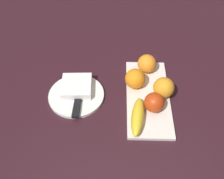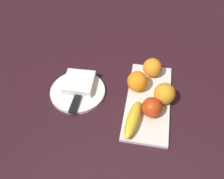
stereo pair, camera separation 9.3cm
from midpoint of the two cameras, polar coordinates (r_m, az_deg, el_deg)
The scene contains 10 objects.
ground_plane at distance 0.98m, azimuth 3.59°, elevation -0.06°, with size 2.40×2.40×0.00m, color #30151E.
fruit_tray at distance 0.95m, azimuth 5.09°, elevation -1.75°, with size 0.36×0.15×0.01m, color silver.
apple at distance 0.89m, azimuth 6.26°, elevation -3.00°, with size 0.07×0.07×0.07m, color #BF3912.
banana at distance 0.87m, azimuth 2.57°, elevation -6.07°, with size 0.15×0.04×0.04m, color yellow.
orange_near_apple at distance 1.01m, azimuth 5.03°, elevation 5.50°, with size 0.07×0.07×0.07m, color orange.
orange_near_banana at distance 0.93m, azimuth 8.45°, elevation 0.24°, with size 0.08×0.08×0.08m, color orange.
orange_center at distance 0.95m, azimuth 2.30°, elevation 2.22°, with size 0.07×0.07×0.07m, color orange.
dinner_plate at distance 0.97m, azimuth -10.50°, elevation -1.42°, with size 0.20×0.20×0.01m, color white.
folded_napkin at distance 0.97m, azimuth -10.45°, elevation 0.51°, with size 0.11×0.11×0.03m, color white.
knife at distance 0.93m, azimuth -10.39°, elevation -3.24°, with size 0.18×0.03×0.01m.
Camera 1 is at (-0.66, 0.09, 0.74)m, focal length 41.91 mm.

